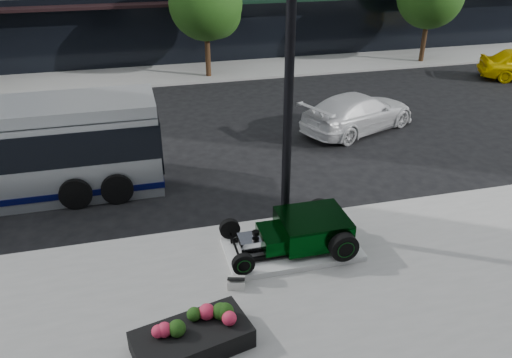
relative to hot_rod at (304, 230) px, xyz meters
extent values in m
plane|color=black|center=(-0.65, 3.66, -0.70)|extent=(120.00, 120.00, 0.00)
cube|color=gray|center=(-0.65, 17.66, -0.64)|extent=(70.00, 4.00, 0.12)
cube|color=black|center=(12.35, 19.86, 1.30)|extent=(24.00, 0.50, 4.00)
cylinder|color=black|center=(0.35, 16.66, 0.72)|extent=(0.28, 0.28, 2.60)
sphere|color=#11380F|center=(0.35, 16.66, 3.22)|extent=(3.80, 3.80, 3.80)
sphere|color=#11380F|center=(0.95, 16.96, 2.62)|extent=(2.60, 2.60, 2.60)
cylinder|color=black|center=(13.35, 16.66, 0.72)|extent=(0.28, 0.28, 2.60)
sphere|color=#11380F|center=(13.95, 16.96, 2.62)|extent=(2.60, 2.60, 2.60)
cube|color=silver|center=(-0.33, 0.00, -0.50)|extent=(3.40, 1.80, 0.15)
cube|color=black|center=(-0.33, -0.45, -0.33)|extent=(3.00, 0.08, 0.10)
cube|color=black|center=(-0.33, 0.45, -0.33)|extent=(3.00, 0.08, 0.10)
cube|color=black|center=(0.22, 0.00, 0.02)|extent=(1.70, 1.45, 0.62)
cube|color=black|center=(0.22, 0.00, 0.35)|extent=(1.70, 1.45, 0.06)
cube|color=black|center=(-0.88, 0.00, -0.10)|extent=(0.55, 1.05, 0.38)
cube|color=silver|center=(-1.43, 0.00, -0.15)|extent=(0.55, 0.55, 0.34)
cylinder|color=black|center=(-1.28, 0.00, 0.12)|extent=(0.18, 0.18, 0.10)
cylinder|color=black|center=(-1.78, 0.00, -0.27)|extent=(0.06, 1.55, 0.06)
cylinder|color=black|center=(0.72, -0.85, -0.07)|extent=(0.72, 0.24, 0.72)
cylinder|color=black|center=(0.72, -0.98, -0.07)|extent=(0.37, 0.02, 0.37)
torus|color=#0A3B11|center=(0.72, -0.99, -0.07)|extent=(0.44, 0.02, 0.44)
cylinder|color=black|center=(0.72, 0.85, -0.07)|extent=(0.72, 0.24, 0.72)
cylinder|color=black|center=(0.72, 0.98, -0.07)|extent=(0.37, 0.02, 0.37)
torus|color=#0A3B11|center=(0.72, 0.99, -0.07)|extent=(0.44, 0.02, 0.44)
cylinder|color=black|center=(-1.78, -0.78, -0.16)|extent=(0.54, 0.16, 0.54)
cylinder|color=black|center=(-1.78, -0.87, -0.16)|extent=(0.28, 0.02, 0.28)
torus|color=#0A3B11|center=(-1.78, -0.88, -0.16)|extent=(0.34, 0.02, 0.34)
cylinder|color=black|center=(-1.78, 0.78, -0.16)|extent=(0.54, 0.16, 0.54)
cylinder|color=black|center=(-1.78, 0.87, -0.16)|extent=(0.28, 0.02, 0.28)
torus|color=#0A3B11|center=(-1.78, 0.88, -0.16)|extent=(0.34, 0.02, 0.34)
cube|color=silver|center=(-2.01, -1.03, -0.47)|extent=(0.47, 0.40, 0.22)
cube|color=black|center=(-2.01, -1.03, -0.34)|extent=(0.46, 0.38, 0.15)
cylinder|color=black|center=(-0.20, 1.02, 3.31)|extent=(0.23, 0.23, 7.78)
cylinder|color=black|center=(-0.20, 1.02, -0.48)|extent=(0.43, 0.43, 0.19)
cube|color=black|center=(-3.26, -2.65, -0.35)|extent=(2.48, 1.63, 0.45)
sphere|color=#E0274B|center=(-4.06, -2.65, 0.01)|extent=(0.30, 0.30, 0.30)
sphere|color=#11380F|center=(-3.74, -2.65, 0.01)|extent=(0.30, 0.30, 0.30)
sphere|color=#E0274B|center=(-3.42, -2.65, 0.01)|extent=(0.30, 0.30, 0.30)
sphere|color=#11380F|center=(-3.10, -2.65, 0.01)|extent=(0.30, 0.30, 0.30)
sphere|color=#E0274B|center=(-2.78, -2.65, 0.01)|extent=(0.30, 0.30, 0.30)
sphere|color=#11380F|center=(-2.47, -2.65, 0.01)|extent=(0.30, 0.30, 0.30)
cube|color=black|center=(-3.18, 5.18, 0.85)|extent=(0.06, 2.30, 1.70)
cylinder|color=black|center=(-5.81, 3.88, -0.22)|extent=(0.96, 0.28, 0.96)
cylinder|color=black|center=(-5.81, 6.48, -0.22)|extent=(0.96, 0.28, 0.96)
cylinder|color=black|center=(-4.61, 3.88, -0.22)|extent=(0.96, 0.28, 0.96)
cylinder|color=black|center=(-4.61, 6.48, -0.22)|extent=(0.96, 0.28, 0.96)
imported|color=silver|center=(4.99, 7.59, 0.06)|extent=(5.64, 3.96, 1.52)
camera|label=1|loc=(-3.85, -9.99, 6.99)|focal=35.00mm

